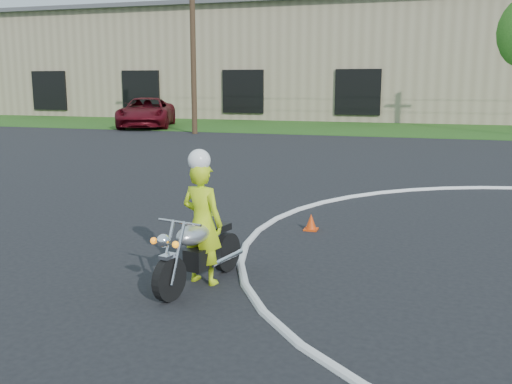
% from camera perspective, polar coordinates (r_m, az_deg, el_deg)
% --- Properties ---
extents(grass_strip, '(120.00, 10.00, 0.02)m').
position_cam_1_polar(grass_strip, '(33.77, 22.58, 5.62)').
color(grass_strip, '#1E4714').
rests_on(grass_strip, ground).
extents(primary_motorcycle, '(0.76, 1.83, 0.98)m').
position_cam_1_polar(primary_motorcycle, '(7.55, -5.77, -5.90)').
color(primary_motorcycle, black).
rests_on(primary_motorcycle, ground).
extents(rider_primary_grp, '(0.67, 0.51, 1.81)m').
position_cam_1_polar(rider_primary_grp, '(7.56, -5.41, -2.73)').
color(rider_primary_grp, '#BEDF17').
rests_on(rider_primary_grp, ground).
extents(pickup_grp, '(4.84, 6.87, 1.74)m').
position_cam_1_polar(pickup_grp, '(34.82, -10.89, 7.81)').
color(pickup_grp, '#530913').
rests_on(pickup_grp, ground).
extents(warehouse, '(41.00, 17.00, 8.30)m').
position_cam_1_polar(warehouse, '(48.88, -0.51, 12.71)').
color(warehouse, tan).
rests_on(warehouse, ground).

